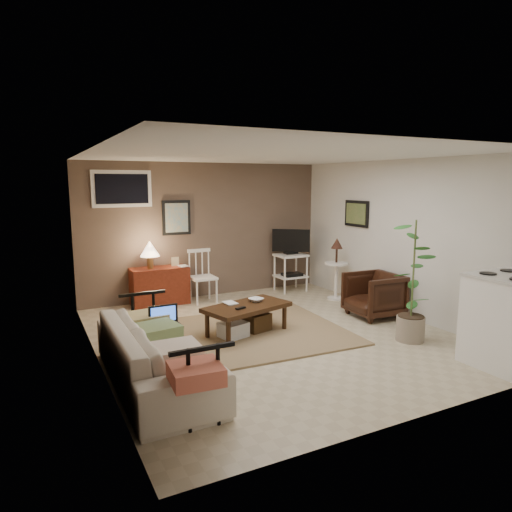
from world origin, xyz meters
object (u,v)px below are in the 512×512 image
spindle_chair (203,278)px  side_table (336,262)px  tv_stand (291,258)px  potted_plant (413,276)px  sofa (155,344)px  armchair (374,293)px  stove (509,321)px  coffee_table (246,317)px  red_console (159,282)px

spindle_chair → side_table: 2.36m
tv_stand → potted_plant: size_ratio=0.73×
tv_stand → side_table: (0.38, -0.91, 0.05)m
potted_plant → tv_stand: bearing=89.0°
sofa → potted_plant: (3.31, -0.24, 0.44)m
spindle_chair → tv_stand: 1.80m
armchair → stove: stove is taller
sofa → coffee_table: bearing=-57.6°
side_table → armchair: size_ratio=1.46×
spindle_chair → armchair: 2.87m
tv_stand → potted_plant: (-0.05, -3.10, 0.23)m
stove → red_console: bearing=122.8°
side_table → potted_plant: (-0.43, -2.19, 0.18)m
coffee_table → spindle_chair: spindle_chair is taller
tv_stand → armchair: size_ratio=1.58×
spindle_chair → potted_plant: bearing=-60.6°
tv_stand → side_table: bearing=-67.4°
armchair → stove: (0.05, -2.16, 0.15)m
armchair → potted_plant: (-0.31, -1.06, 0.48)m
stove → sofa: bearing=160.0°
sofa → stove: bearing=-110.0°
tv_stand → side_table: tv_stand is taller
sofa → side_table: size_ratio=1.97×
sofa → side_table: 4.23m
stove → spindle_chair: bearing=116.6°
coffee_table → spindle_chair: (0.08, 1.90, 0.18)m
sofa → red_console: (0.85, 3.03, -0.04)m
spindle_chair → red_console: bearing=165.4°
spindle_chair → side_table: (2.17, -0.89, 0.25)m
side_table → armchair: bearing=-96.3°
sofa → side_table: side_table is taller
sofa → potted_plant: bearing=-94.1°
side_table → red_console: bearing=159.5°
coffee_table → sofa: bearing=-147.6°
coffee_table → potted_plant: size_ratio=0.79×
red_console → stove: bearing=-57.2°
coffee_table → tv_stand: (1.87, 1.92, 0.38)m
coffee_table → spindle_chair: size_ratio=1.40×
side_table → armchair: (-0.12, -1.13, -0.30)m
sofa → potted_plant: 3.34m
spindle_chair → side_table: side_table is taller
spindle_chair → stove: 4.68m
spindle_chair → coffee_table: bearing=-92.5°
coffee_table → side_table: 2.50m
red_console → stove: size_ratio=1.04×
red_console → spindle_chair: bearing=-14.6°
red_console → tv_stand: size_ratio=0.93×
potted_plant → spindle_chair: bearing=119.4°
sofa → armchair: bearing=-77.1°
red_console → armchair: bearing=-38.6°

